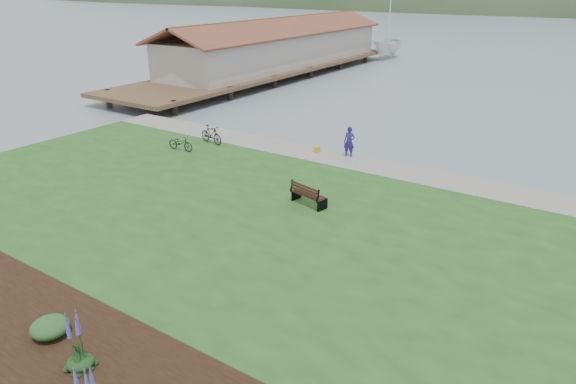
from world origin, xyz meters
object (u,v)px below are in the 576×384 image
at_px(park_bench, 307,194).
at_px(bicycle_a, 181,143).
at_px(person, 349,139).
at_px(sailboat, 387,59).

xyz_separation_m(park_bench, bicycle_a, (-9.24, 2.37, -0.07)).
bearing_deg(person, sailboat, 100.07).
bearing_deg(bicycle_a, park_bench, -109.19).
bearing_deg(bicycle_a, sailboat, 3.98).
xyz_separation_m(person, sailboat, (-14.06, 36.79, -1.31)).
bearing_deg(person, park_bench, -87.81).
distance_m(bicycle_a, sailboat, 41.20).
xyz_separation_m(park_bench, sailboat, (-15.52, 43.08, -0.87)).
distance_m(park_bench, person, 6.48).
height_order(person, bicycle_a, person).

